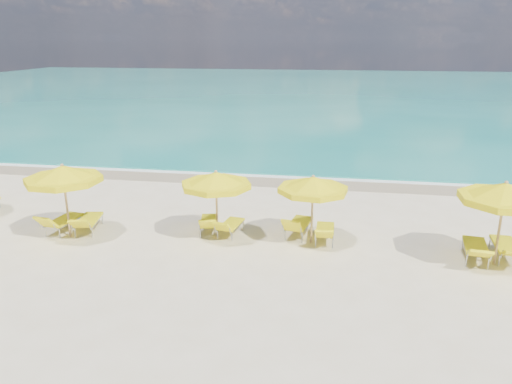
# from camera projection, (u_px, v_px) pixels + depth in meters

# --- Properties ---
(ground_plane) EXTENTS (120.00, 120.00, 0.00)m
(ground_plane) POSITION_uv_depth(u_px,v_px,m) (248.00, 242.00, 15.91)
(ground_plane) COLOR beige
(ocean) EXTENTS (120.00, 80.00, 0.30)m
(ocean) POSITION_uv_depth(u_px,v_px,m) (319.00, 91.00, 61.12)
(ocean) COLOR #167D70
(ocean) RESTS_ON ground
(wet_sand_band) EXTENTS (120.00, 2.60, 0.01)m
(wet_sand_band) POSITION_uv_depth(u_px,v_px,m) (277.00, 179.00, 22.88)
(wet_sand_band) COLOR tan
(wet_sand_band) RESTS_ON ground
(foam_line) EXTENTS (120.00, 1.20, 0.03)m
(foam_line) POSITION_uv_depth(u_px,v_px,m) (280.00, 175.00, 23.63)
(foam_line) COLOR white
(foam_line) RESTS_ON ground
(whitecap_near) EXTENTS (14.00, 0.36, 0.05)m
(whitecap_near) POSITION_uv_depth(u_px,v_px,m) (206.00, 136.00, 32.88)
(whitecap_near) COLOR white
(whitecap_near) RESTS_ON ground
(whitecap_far) EXTENTS (18.00, 0.30, 0.05)m
(whitecap_far) POSITION_uv_depth(u_px,v_px,m) (412.00, 125.00, 37.24)
(whitecap_far) COLOR white
(whitecap_far) RESTS_ON ground
(umbrella_2) EXTENTS (3.10, 3.10, 2.46)m
(umbrella_2) POSITION_uv_depth(u_px,v_px,m) (63.00, 175.00, 15.68)
(umbrella_2) COLOR tan
(umbrella_2) RESTS_ON ground
(umbrella_3) EXTENTS (2.26, 2.26, 2.28)m
(umbrella_3) POSITION_uv_depth(u_px,v_px,m) (216.00, 181.00, 15.62)
(umbrella_3) COLOR tan
(umbrella_3) RESTS_ON ground
(umbrella_4) EXTENTS (2.68, 2.68, 2.23)m
(umbrella_4) POSITION_uv_depth(u_px,v_px,m) (313.00, 185.00, 15.28)
(umbrella_4) COLOR tan
(umbrella_4) RESTS_ON ground
(umbrella_5) EXTENTS (3.24, 3.24, 2.50)m
(umbrella_5) POSITION_uv_depth(u_px,v_px,m) (505.00, 194.00, 13.67)
(umbrella_5) COLOR tan
(umbrella_5) RESTS_ON ground
(lounger_2_left) EXTENTS (0.83, 1.86, 0.88)m
(lounger_2_left) POSITION_uv_depth(u_px,v_px,m) (63.00, 225.00, 16.69)
(lounger_2_left) COLOR #A5A8AD
(lounger_2_left) RESTS_ON ground
(lounger_2_right) EXTENTS (0.97, 1.96, 0.83)m
(lounger_2_right) POSITION_uv_depth(u_px,v_px,m) (89.00, 225.00, 16.68)
(lounger_2_right) COLOR #A5A8AD
(lounger_2_right) RESTS_ON ground
(lounger_3_left) EXTENTS (0.90, 1.77, 0.80)m
(lounger_3_left) POSITION_uv_depth(u_px,v_px,m) (209.00, 226.00, 16.65)
(lounger_3_left) COLOR #A5A8AD
(lounger_3_left) RESTS_ON ground
(lounger_3_right) EXTENTS (0.78, 1.68, 0.78)m
(lounger_3_right) POSITION_uv_depth(u_px,v_px,m) (230.00, 229.00, 16.41)
(lounger_3_right) COLOR #A5A8AD
(lounger_3_right) RESTS_ON ground
(lounger_4_left) EXTENTS (0.94, 1.89, 0.90)m
(lounger_4_left) POSITION_uv_depth(u_px,v_px,m) (299.00, 229.00, 16.35)
(lounger_4_left) COLOR #A5A8AD
(lounger_4_left) RESTS_ON ground
(lounger_4_right) EXTENTS (0.60, 1.74, 0.78)m
(lounger_4_right) POSITION_uv_depth(u_px,v_px,m) (325.00, 235.00, 15.88)
(lounger_4_right) COLOR #A5A8AD
(lounger_4_right) RESTS_ON ground
(lounger_5_left) EXTENTS (0.88, 2.01, 0.80)m
(lounger_5_left) POSITION_uv_depth(u_px,v_px,m) (475.00, 252.00, 14.53)
(lounger_5_left) COLOR #A5A8AD
(lounger_5_left) RESTS_ON ground
(lounger_5_right) EXTENTS (0.76, 2.03, 0.77)m
(lounger_5_right) POSITION_uv_depth(u_px,v_px,m) (505.00, 252.00, 14.58)
(lounger_5_right) COLOR #A5A8AD
(lounger_5_right) RESTS_ON ground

